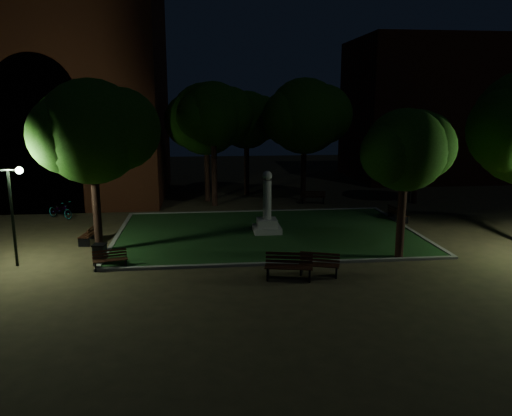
{
  "coord_description": "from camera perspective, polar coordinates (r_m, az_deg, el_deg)",
  "views": [
    {
      "loc": [
        -3.23,
        -22.84,
        6.7
      ],
      "look_at": [
        -0.68,
        1.0,
        1.58
      ],
      "focal_mm": 35.0,
      "sensor_mm": 36.0,
      "label": 1
    }
  ],
  "objects": [
    {
      "name": "bench_right_side",
      "position": [
        29.63,
        15.82,
        -0.7
      ],
      "size": [
        0.72,
        1.58,
        0.84
      ],
      "rotation": [
        0.0,
        0.0,
        1.7
      ],
      "color": "black",
      "rests_on": "ground"
    },
    {
      "name": "trash_bin",
      "position": [
        21.92,
        -17.41,
        -5.08
      ],
      "size": [
        0.59,
        0.59,
        0.9
      ],
      "color": "black",
      "rests_on": "ground"
    },
    {
      "name": "bench_far_side",
      "position": [
        33.63,
        6.53,
        1.2
      ],
      "size": [
        1.69,
        0.81,
        0.89
      ],
      "rotation": [
        0.0,
        0.0,
        2.98
      ],
      "color": "black",
      "rests_on": "ground"
    },
    {
      "name": "tree_ne",
      "position": [
        34.73,
        18.17,
        7.72
      ],
      "size": [
        4.43,
        3.62,
        6.25
      ],
      "color": "black",
      "rests_on": "ground"
    },
    {
      "name": "building_far",
      "position": [
        47.82,
        20.61,
        10.46
      ],
      "size": [
        16.0,
        10.0,
        12.0
      ],
      "primitive_type": "cube",
      "color": "#562614",
      "rests_on": "ground"
    },
    {
      "name": "lamppost_sw",
      "position": [
        22.53,
        -26.26,
        1.15
      ],
      "size": [
        1.18,
        0.28,
        4.14
      ],
      "color": "black",
      "rests_on": "ground"
    },
    {
      "name": "monument",
      "position": [
        25.7,
        1.27,
        -0.87
      ],
      "size": [
        1.4,
        1.4,
        3.2
      ],
      "color": "gray",
      "rests_on": "lawn"
    },
    {
      "name": "lamppost_nw",
      "position": [
        34.55,
        -18.54,
        5.56
      ],
      "size": [
        1.18,
        0.28,
        4.55
      ],
      "color": "black",
      "rests_on": "ground"
    },
    {
      "name": "bench_west_near",
      "position": [
        21.37,
        -16.33,
        -5.73
      ],
      "size": [
        1.45,
        0.82,
        0.75
      ],
      "rotation": [
        0.0,
        0.0,
        0.26
      ],
      "color": "black",
      "rests_on": "ground"
    },
    {
      "name": "lawn",
      "position": [
        25.92,
        1.26,
        -2.84
      ],
      "size": [
        15.0,
        10.0,
        0.08
      ],
      "primitive_type": "cube",
      "color": "#1D4018",
      "rests_on": "ground"
    },
    {
      "name": "ground",
      "position": [
        24.02,
        1.87,
        -4.15
      ],
      "size": [
        80.0,
        80.0,
        0.0
      ],
      "primitive_type": "plane",
      "color": "#423921"
    },
    {
      "name": "bench_near_left",
      "position": [
        19.34,
        3.77,
        -6.76
      ],
      "size": [
        1.91,
        0.99,
        1.0
      ],
      "rotation": [
        0.0,
        0.0,
        -0.2
      ],
      "color": "black",
      "rests_on": "ground"
    },
    {
      "name": "tree_north_er",
      "position": [
        34.02,
        5.77,
        10.4
      ],
      "size": [
        6.19,
        5.06,
        8.29
      ],
      "color": "black",
      "rests_on": "ground"
    },
    {
      "name": "tree_nw",
      "position": [
        32.9,
        -19.1,
        9.8
      ],
      "size": [
        5.89,
        4.81,
        8.19
      ],
      "color": "black",
      "rests_on": "ground"
    },
    {
      "name": "building_main",
      "position": [
        38.75,
        -25.72,
        11.89
      ],
      "size": [
        20.0,
        12.0,
        15.0
      ],
      "color": "#562614",
      "rests_on": "ground"
    },
    {
      "name": "tree_se",
      "position": [
        21.84,
        16.9,
        6.33
      ],
      "size": [
        4.25,
        3.47,
        6.47
      ],
      "color": "black",
      "rests_on": "ground"
    },
    {
      "name": "lawn_kerb",
      "position": [
        25.91,
        1.26,
        -2.8
      ],
      "size": [
        15.4,
        10.4,
        0.12
      ],
      "color": "slate",
      "rests_on": "ground"
    },
    {
      "name": "tree_north_wl",
      "position": [
        32.31,
        -4.75,
        10.66
      ],
      "size": [
        4.99,
        4.08,
        7.99
      ],
      "color": "black",
      "rests_on": "ground"
    },
    {
      "name": "tree_far_north",
      "position": [
        36.14,
        -0.95,
        10.02
      ],
      "size": [
        5.03,
        4.11,
        7.48
      ],
      "color": "black",
      "rests_on": "ground"
    },
    {
      "name": "tree_extra",
      "position": [
        33.9,
        -5.53,
        10.08
      ],
      "size": [
        5.89,
        4.81,
        7.98
      ],
      "color": "black",
      "rests_on": "ground"
    },
    {
      "name": "tree_west",
      "position": [
        22.78,
        -18.04,
        8.28
      ],
      "size": [
        5.57,
        4.54,
        7.71
      ],
      "color": "black",
      "rests_on": "ground"
    },
    {
      "name": "lamppost_ne",
      "position": [
        35.32,
        17.35,
        5.33
      ],
      "size": [
        1.18,
        0.28,
        4.1
      ],
      "color": "black",
      "rests_on": "ground"
    },
    {
      "name": "bench_near_right",
      "position": [
        19.91,
        7.23,
        -6.47
      ],
      "size": [
        1.66,
        1.02,
        0.86
      ],
      "rotation": [
        0.0,
        0.0,
        -0.33
      ],
      "color": "black",
      "rests_on": "ground"
    },
    {
      "name": "bicycle",
      "position": [
        31.32,
        -21.46,
        -0.2
      ],
      "size": [
        1.98,
        1.66,
        1.02
      ],
      "primitive_type": "imported",
      "rotation": [
        0.0,
        0.0,
        0.97
      ],
      "color": "black",
      "rests_on": "ground"
    },
    {
      "name": "bench_left_side",
      "position": [
        25.44,
        -18.42,
        -2.9
      ],
      "size": [
        0.77,
        1.65,
        0.87
      ],
      "rotation": [
        0.0,
        0.0,
        -1.71
      ],
      "color": "black",
      "rests_on": "ground"
    }
  ]
}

